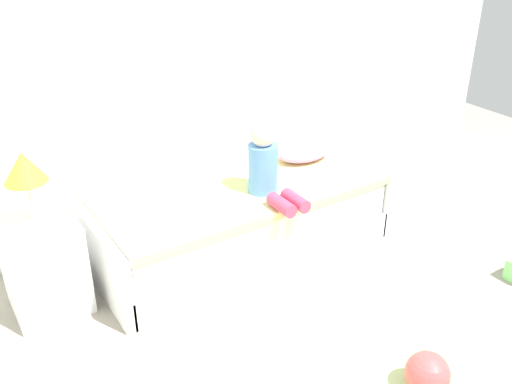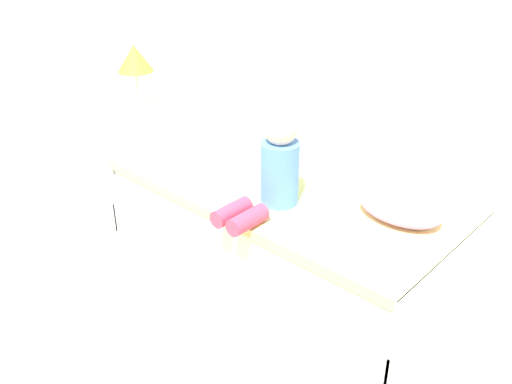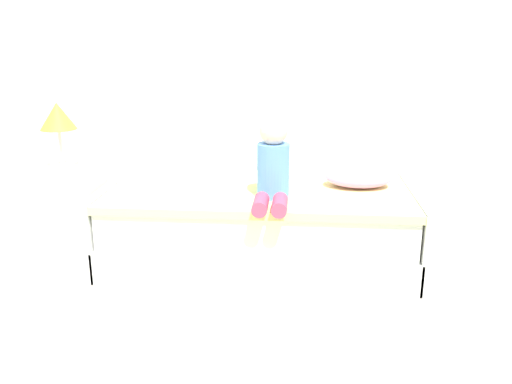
{
  "view_description": "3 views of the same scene",
  "coord_description": "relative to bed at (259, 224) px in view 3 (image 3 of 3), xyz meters",
  "views": [
    {
      "loc": [
        -1.31,
        -1.08,
        2.29
      ],
      "look_at": [
        0.5,
        1.75,
        0.55
      ],
      "focal_mm": 40.03,
      "sensor_mm": 36.0,
      "label": 1
    },
    {
      "loc": [
        2.29,
        -0.21,
        1.99
      ],
      "look_at": [
        0.5,
        1.75,
        0.55
      ],
      "focal_mm": 40.23,
      "sensor_mm": 36.0,
      "label": 2
    },
    {
      "loc": [
        0.77,
        -1.37,
        1.49
      ],
      "look_at": [
        0.5,
        1.75,
        0.55
      ],
      "focal_mm": 37.29,
      "sensor_mm": 36.0,
      "label": 3
    }
  ],
  "objects": [
    {
      "name": "wall_rear",
      "position": [
        -0.5,
        0.6,
        1.2
      ],
      "size": [
        7.2,
        0.1,
        2.9
      ],
      "primitive_type": "cube",
      "color": "silver",
      "rests_on": "ground"
    },
    {
      "name": "bed",
      "position": [
        0.0,
        0.0,
        0.0
      ],
      "size": [
        2.11,
        1.0,
        0.5
      ],
      "color": "white",
      "rests_on": "ground"
    },
    {
      "name": "nightstand",
      "position": [
        -1.35,
        0.03,
        0.05
      ],
      "size": [
        0.44,
        0.44,
        0.6
      ],
      "primitive_type": "cube",
      "color": "white",
      "rests_on": "ground"
    },
    {
      "name": "table_lamp",
      "position": [
        -1.35,
        0.03,
        0.69
      ],
      "size": [
        0.24,
        0.24,
        0.45
      ],
      "color": "silver",
      "rests_on": "nightstand"
    },
    {
      "name": "child_figure",
      "position": [
        0.1,
        -0.23,
        0.46
      ],
      "size": [
        0.2,
        0.51,
        0.5
      ],
      "color": "#598CD1",
      "rests_on": "bed"
    },
    {
      "name": "pillow",
      "position": [
        0.66,
        0.1,
        0.32
      ],
      "size": [
        0.44,
        0.3,
        0.13
      ],
      "primitive_type": "ellipsoid",
      "color": "#EA8CC6",
      "rests_on": "bed"
    },
    {
      "name": "area_rug",
      "position": [
        0.05,
        -1.3,
        -0.24
      ],
      "size": [
        1.6,
        1.1,
        0.01
      ],
      "primitive_type": "cube",
      "color": "#B2D189",
      "rests_on": "ground"
    }
  ]
}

